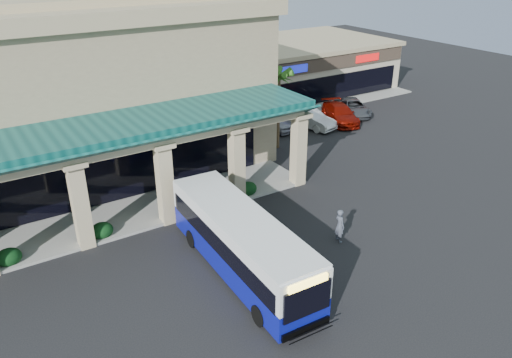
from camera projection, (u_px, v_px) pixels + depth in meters
ground at (265, 249)px, 25.34m from camera, size 110.00×110.00×0.00m
main_building at (17, 91)px, 31.12m from camera, size 30.80×14.80×11.35m
arcade at (60, 187)px, 25.36m from camera, size 30.00×6.20×5.70m
strip_mall at (281, 67)px, 51.30m from camera, size 22.50×12.50×4.90m
palm_0 at (278, 106)px, 36.42m from camera, size 2.40×2.40×6.60m
palm_1 at (267, 99)px, 39.36m from camera, size 2.40×2.40×5.80m
broadleaf_tree at (214, 94)px, 42.39m from camera, size 2.60×2.60×4.81m
transit_bus at (241, 245)px, 22.96m from camera, size 2.95×10.87×3.01m
pedestrian at (340, 226)px, 25.65m from camera, size 0.53×0.72×1.83m
car_silver at (273, 120)px, 41.27m from camera, size 2.20×4.62×1.53m
car_white at (310, 119)px, 41.63m from camera, size 2.58×4.84×1.52m
car_red at (340, 114)px, 42.87m from camera, size 3.78×5.57×1.50m
car_gray at (353, 107)px, 44.82m from camera, size 3.94×5.34×1.35m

